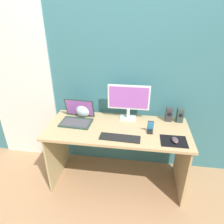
% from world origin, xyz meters
% --- Properties ---
extents(ground_plane, '(8.00, 8.00, 0.00)m').
position_xyz_m(ground_plane, '(0.00, 0.00, 0.00)').
color(ground_plane, tan).
extents(wall_back, '(6.00, 0.04, 2.50)m').
position_xyz_m(wall_back, '(0.00, 0.39, 1.25)').
color(wall_back, '#39727D').
rests_on(wall_back, ground_plane).
extents(door_left, '(0.82, 0.02, 2.02)m').
position_xyz_m(door_left, '(-1.25, 0.36, 1.01)').
color(door_left, white).
rests_on(door_left, ground_plane).
extents(desk, '(1.51, 0.64, 0.74)m').
position_xyz_m(desk, '(0.00, 0.00, 0.59)').
color(desk, tan).
rests_on(desk, ground_plane).
extents(monitor, '(0.46, 0.14, 0.40)m').
position_xyz_m(monitor, '(0.09, 0.22, 0.97)').
color(monitor, silver).
rests_on(monitor, desk).
extents(speaker_right, '(0.07, 0.08, 0.15)m').
position_xyz_m(speaker_right, '(0.67, 0.23, 0.82)').
color(speaker_right, '#2E413C').
rests_on(speaker_right, desk).
extents(speaker_near_monitor, '(0.07, 0.07, 0.16)m').
position_xyz_m(speaker_near_monitor, '(0.55, 0.23, 0.82)').
color(speaker_near_monitor, '#333237').
rests_on(speaker_near_monitor, desk).
extents(laptop, '(0.35, 0.30, 0.23)m').
position_xyz_m(laptop, '(-0.46, 0.07, 0.79)').
color(laptop, '#273F38').
rests_on(laptop, desk).
extents(fishbowl, '(0.18, 0.18, 0.18)m').
position_xyz_m(fishbowl, '(-0.42, 0.21, 0.83)').
color(fishbowl, silver).
rests_on(fishbowl, desk).
extents(keyboard_external, '(0.40, 0.14, 0.01)m').
position_xyz_m(keyboard_external, '(0.05, -0.19, 0.74)').
color(keyboard_external, black).
rests_on(keyboard_external, desk).
extents(mousepad, '(0.25, 0.20, 0.00)m').
position_xyz_m(mousepad, '(0.56, -0.17, 0.74)').
color(mousepad, black).
rests_on(mousepad, desk).
extents(mouse, '(0.07, 0.11, 0.04)m').
position_xyz_m(mouse, '(0.57, -0.18, 0.76)').
color(mouse, '#55404A').
rests_on(mouse, mousepad).
extents(phone_in_dock, '(0.06, 0.06, 0.14)m').
position_xyz_m(phone_in_dock, '(0.34, -0.05, 0.79)').
color(phone_in_dock, black).
rests_on(phone_in_dock, desk).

